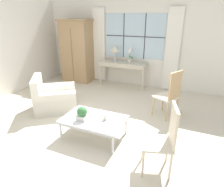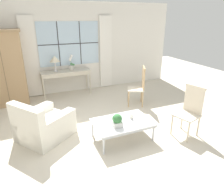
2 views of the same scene
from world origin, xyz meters
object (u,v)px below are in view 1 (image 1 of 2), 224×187
potted_orchid (130,57)px  potted_plant_small (82,113)px  armoire (77,51)px  table_lamp (115,49)px  armchair_upholstered (54,99)px  pillar_candle (105,117)px  side_chair_wooden (171,92)px  accent_chair_wooden (165,136)px  coffee_table (94,120)px  console_table (123,65)px

potted_orchid → potted_plant_small: 3.17m
armoire → table_lamp: (1.35, 0.08, 0.13)m
armchair_upholstered → armoire: bearing=108.0°
armchair_upholstered → pillar_candle: size_ratio=10.78×
side_chair_wooden → armoire: bearing=155.4°
armchair_upholstered → potted_plant_small: (1.29, -0.78, 0.24)m
armoire → potted_orchid: armoire is taller
table_lamp → armchair_upholstered: (-0.63, -2.31, -0.89)m
table_lamp → potted_plant_small: table_lamp is taller
table_lamp → accent_chair_wooden: table_lamp is taller
potted_orchid → accent_chair_wooden: (1.70, -3.39, -0.37)m
table_lamp → coffee_table: size_ratio=0.41×
armoire → console_table: 1.68m
accent_chair_wooden → coffee_table: bearing=164.7°
table_lamp → coffee_table: (0.83, -2.97, -0.81)m
potted_orchid → side_chair_wooden: potted_orchid is taller
armoire → accent_chair_wooden: (3.54, -3.26, -0.44)m
console_table → accent_chair_wooden: 3.82m
console_table → accent_chair_wooden: (1.90, -3.32, -0.11)m
console_table → side_chair_wooden: (1.72, -1.59, -0.09)m
table_lamp → potted_plant_small: (0.66, -3.09, -0.65)m
armchair_upholstered → accent_chair_wooden: (2.82, -1.03, 0.32)m
potted_plant_small → pillar_candle: potted_plant_small is taller
armchair_upholstered → coffee_table: armchair_upholstered is taller
accent_chair_wooden → console_table: bearing=119.8°
potted_orchid → pillar_candle: (0.56, -2.98, -0.53)m
armoire → side_chair_wooden: armoire is taller
armoire → potted_orchid: (1.85, 0.13, -0.07)m
console_table → potted_plant_small: bearing=-83.2°
console_table → pillar_candle: console_table is taller
armoire → side_chair_wooden: size_ratio=1.87×
potted_orchid → armchair_upholstered: potted_orchid is taller
potted_orchid → pillar_candle: bearing=-79.4°
armchair_upholstered → potted_plant_small: 1.52m
armoire → potted_plant_small: armoire is taller
accent_chair_wooden → coffee_table: (-1.36, 0.37, -0.24)m
coffee_table → side_chair_wooden: bearing=49.0°
armchair_upholstered → coffee_table: bearing=-24.3°
console_table → accent_chair_wooden: size_ratio=1.42×
armoire → coffee_table: (2.18, -2.89, -0.68)m
table_lamp → potted_orchid: 0.53m
console_table → coffee_table: bearing=-79.7°
potted_orchid → coffee_table: potted_orchid is taller
potted_plant_small → table_lamp: bearing=102.0°
armoire → side_chair_wooden: (3.36, -1.54, -0.42)m
table_lamp → coffee_table: table_lamp is taller
side_chair_wooden → accent_chair_wooden: (0.18, -1.72, -0.02)m
potted_orchid → accent_chair_wooden: bearing=-63.4°
table_lamp → side_chair_wooden: 2.64m
potted_orchid → accent_chair_wooden: 3.81m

